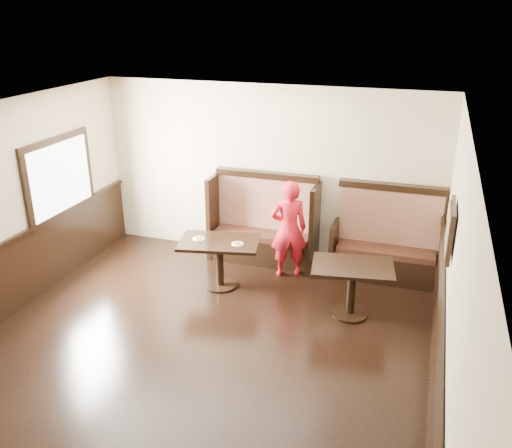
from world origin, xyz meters
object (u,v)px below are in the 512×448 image
at_px(table_neighbor, 352,278).
at_px(child, 289,229).
at_px(booth_main, 264,229).
at_px(table_main, 219,251).
at_px(booth_neighbor, 387,247).

distance_m(table_neighbor, child, 1.42).
height_order(booth_main, table_neighbor, booth_main).
bearing_deg(booth_main, table_main, -107.15).
distance_m(booth_main, booth_neighbor, 1.95).
height_order(booth_neighbor, child, child).
bearing_deg(table_neighbor, booth_main, 132.30).
distance_m(booth_main, table_neighbor, 2.08).
relative_size(booth_main, table_main, 1.38).
bearing_deg(booth_neighbor, booth_main, 179.95).
bearing_deg(booth_main, child, -39.45).
bearing_deg(table_main, booth_neighbor, 13.58).
bearing_deg(table_main, table_neighbor, -17.84).
height_order(table_main, child, child).
relative_size(booth_main, booth_neighbor, 1.06).
relative_size(booth_neighbor, table_main, 1.30).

